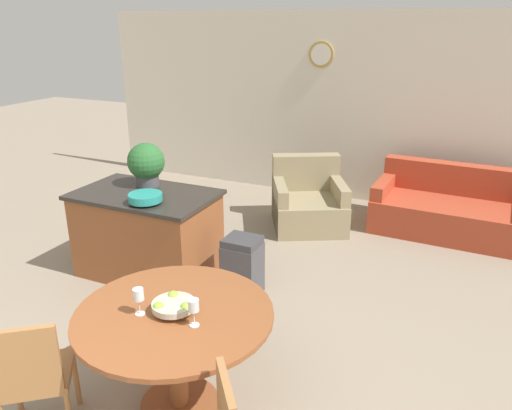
% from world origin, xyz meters
% --- Properties ---
extents(wall_back, '(8.00, 0.09, 2.70)m').
position_xyz_m(wall_back, '(-0.00, 5.95, 1.35)').
color(wall_back, silver).
rests_on(wall_back, ground_plane).
extents(dining_table, '(1.31, 1.31, 0.78)m').
position_xyz_m(dining_table, '(0.13, 1.11, 0.60)').
color(dining_table, brown).
rests_on(dining_table, ground_plane).
extents(dining_chair_near_left, '(0.59, 0.59, 0.91)m').
position_xyz_m(dining_chair_near_left, '(-0.53, 0.51, 0.51)').
color(dining_chair_near_left, '#9E6B3D').
rests_on(dining_chair_near_left, ground_plane).
extents(fruit_bowl, '(0.28, 0.28, 0.10)m').
position_xyz_m(fruit_bowl, '(0.13, 1.11, 0.83)').
color(fruit_bowl, '#B7B29E').
rests_on(fruit_bowl, dining_table).
extents(wine_glass_left, '(0.07, 0.07, 0.19)m').
position_xyz_m(wine_glass_left, '(-0.06, 1.00, 0.91)').
color(wine_glass_left, silver).
rests_on(wine_glass_left, dining_table).
extents(wine_glass_right, '(0.07, 0.07, 0.19)m').
position_xyz_m(wine_glass_right, '(0.33, 1.04, 0.91)').
color(wine_glass_right, silver).
rests_on(wine_glass_right, dining_table).
extents(kitchen_island, '(1.43, 0.89, 0.91)m').
position_xyz_m(kitchen_island, '(-1.24, 2.68, 0.46)').
color(kitchen_island, brown).
rests_on(kitchen_island, ground_plane).
extents(teal_bowl, '(0.32, 0.32, 0.10)m').
position_xyz_m(teal_bowl, '(-1.05, 2.43, 0.97)').
color(teal_bowl, teal).
rests_on(teal_bowl, kitchen_island).
extents(potted_plant, '(0.39, 0.39, 0.46)m').
position_xyz_m(potted_plant, '(-1.36, 2.90, 1.15)').
color(potted_plant, '#4C4C51').
rests_on(potted_plant, kitchen_island).
extents(trash_bin, '(0.34, 0.32, 0.60)m').
position_xyz_m(trash_bin, '(-0.14, 2.69, 0.30)').
color(trash_bin, '#47474C').
rests_on(trash_bin, ground_plane).
extents(couch, '(1.94, 1.05, 0.82)m').
position_xyz_m(couch, '(1.61, 5.19, 0.28)').
color(couch, '#B24228').
rests_on(couch, ground_plane).
extents(armchair, '(1.22, 1.24, 0.88)m').
position_xyz_m(armchair, '(-0.14, 4.65, 0.30)').
color(armchair, '#998966').
rests_on(armchair, ground_plane).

